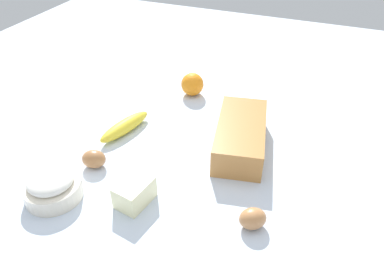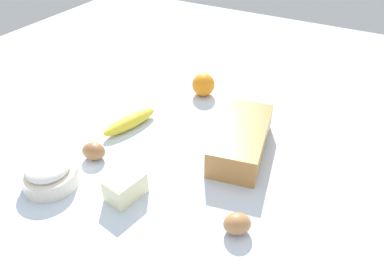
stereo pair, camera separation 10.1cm
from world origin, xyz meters
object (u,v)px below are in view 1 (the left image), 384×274
(flour_bowl, at_px, (52,186))
(egg_near_butter, at_px, (253,218))
(banana, at_px, (125,126))
(butter_block, at_px, (135,192))
(loaf_pan, at_px, (241,135))
(egg_beside_bowl, at_px, (94,159))
(orange_fruit, at_px, (192,84))

(flour_bowl, xyz_separation_m, egg_near_butter, (-0.09, 0.47, -0.01))
(banana, bearing_deg, butter_block, 34.55)
(flour_bowl, height_order, egg_near_butter, flour_bowl)
(loaf_pan, bearing_deg, egg_beside_bowl, -67.42)
(egg_near_butter, bearing_deg, loaf_pan, -158.77)
(loaf_pan, height_order, banana, loaf_pan)
(butter_block, xyz_separation_m, egg_near_butter, (-0.03, 0.28, -0.01))
(flour_bowl, height_order, butter_block, flour_bowl)
(loaf_pan, height_order, egg_near_butter, loaf_pan)
(loaf_pan, bearing_deg, orange_fruit, -145.09)
(orange_fruit, bearing_deg, banana, -20.16)
(flour_bowl, height_order, egg_beside_bowl, flour_bowl)
(banana, distance_m, egg_near_butter, 0.49)
(flour_bowl, xyz_separation_m, orange_fruit, (-0.58, 0.13, 0.01))
(butter_block, distance_m, egg_near_butter, 0.28)
(loaf_pan, relative_size, flour_bowl, 2.18)
(flour_bowl, distance_m, egg_near_butter, 0.48)
(flour_bowl, relative_size, egg_near_butter, 2.23)
(loaf_pan, height_order, butter_block, loaf_pan)
(egg_beside_bowl, bearing_deg, orange_fruit, 167.53)
(orange_fruit, height_order, butter_block, orange_fruit)
(loaf_pan, distance_m, flour_bowl, 0.51)
(flour_bowl, xyz_separation_m, banana, (-0.30, 0.02, -0.01))
(banana, bearing_deg, egg_near_butter, 64.50)
(butter_block, bearing_deg, loaf_pan, 149.73)
(banana, relative_size, butter_block, 2.11)
(orange_fruit, bearing_deg, butter_block, 6.84)
(butter_block, height_order, egg_near_butter, butter_block)
(loaf_pan, relative_size, butter_block, 3.33)
(egg_near_butter, height_order, egg_beside_bowl, same)
(butter_block, relative_size, egg_beside_bowl, 1.42)
(orange_fruit, relative_size, egg_beside_bowl, 1.23)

